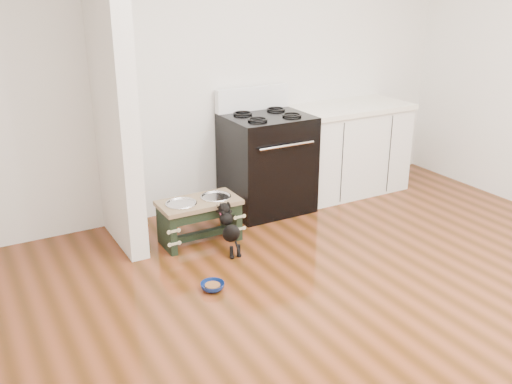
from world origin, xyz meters
name	(u,v)px	position (x,y,z in m)	size (l,w,h in m)	color
ground	(401,325)	(0.00, 0.00, 0.00)	(5.00, 5.00, 0.00)	#43240C
room_shell	(428,74)	(0.00, 0.00, 1.62)	(5.00, 5.00, 5.00)	silver
partition_wall	(112,83)	(-1.18, 2.10, 1.35)	(0.15, 0.80, 2.70)	silver
oven_range	(267,161)	(0.25, 2.16, 0.48)	(0.76, 0.69, 1.14)	black
cabinet_run	(348,149)	(1.23, 2.18, 0.45)	(1.24, 0.64, 0.91)	silver
dog_feeder	(200,213)	(-0.62, 1.79, 0.26)	(0.68, 0.36, 0.39)	black
puppy	(229,227)	(-0.50, 1.48, 0.23)	(0.12, 0.35, 0.41)	black
floor_bowl	(213,286)	(-0.87, 1.00, 0.03)	(0.20, 0.20, 0.05)	navy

